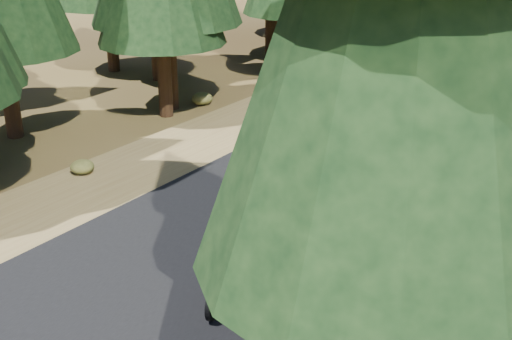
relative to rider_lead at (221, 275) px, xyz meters
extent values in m
plane|color=#453118|center=(-1.75, 2.21, -0.57)|extent=(120.00, 120.00, 0.00)
cube|color=black|center=(-1.75, 7.21, -0.56)|extent=(6.00, 100.00, 0.01)
cube|color=brown|center=(-6.35, 7.21, -0.56)|extent=(3.20, 100.00, 0.01)
cube|color=brown|center=(2.85, 7.21, -0.56)|extent=(3.20, 100.00, 0.01)
cylinder|color=black|center=(3.91, -1.50, 2.36)|extent=(0.53, 0.53, 5.85)
cylinder|color=black|center=(5.02, 0.27, 1.99)|extent=(0.50, 0.50, 5.11)
cylinder|color=black|center=(-11.56, 3.74, 2.30)|extent=(0.53, 0.53, 5.73)
cylinder|color=black|center=(-9.00, 8.38, 2.10)|extent=(0.51, 0.51, 5.34)
cylinder|color=black|center=(-9.45, 9.17, 2.65)|extent=(0.56, 0.56, 6.43)
cylinder|color=black|center=(-12.88, 12.14, 2.21)|extent=(0.52, 0.52, 5.56)
cylinder|color=black|center=(-8.10, 16.10, 2.29)|extent=(0.53, 0.53, 5.72)
cylinder|color=black|center=(-15.75, 12.21, 2.43)|extent=(0.54, 0.54, 6.00)
ellipsoid|color=#474C1E|center=(-5.82, 16.68, -0.35)|extent=(0.74, 0.74, 0.44)
ellipsoid|color=#474C1E|center=(-8.84, 10.25, -0.32)|extent=(0.81, 0.81, 0.49)
ellipsoid|color=#474C1E|center=(-7.24, 2.85, -0.36)|extent=(0.68, 0.68, 0.41)
ellipsoid|color=#474C1E|center=(-9.32, 18.91, -0.24)|extent=(1.08, 1.08, 0.65)
cube|color=black|center=(0.00, 0.00, 0.58)|extent=(0.44, 0.36, 0.55)
sphere|color=red|center=(0.00, 0.00, 0.98)|extent=(0.40, 0.40, 0.30)
cube|color=black|center=(-2.39, 7.49, 0.58)|extent=(0.44, 0.36, 0.54)
sphere|color=black|center=(-2.39, 7.49, 0.97)|extent=(0.40, 0.40, 0.30)
camera|label=1|loc=(6.61, -8.33, 6.54)|focal=45.00mm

